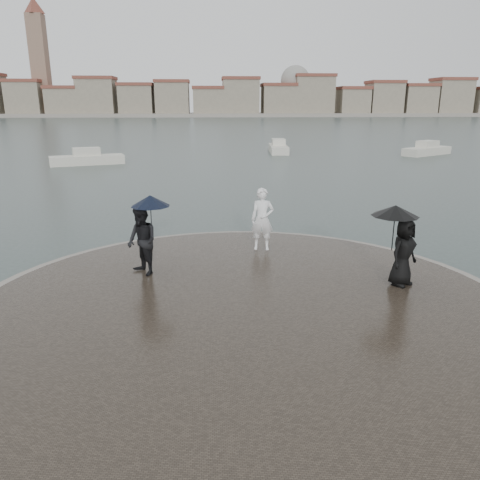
{
  "coord_description": "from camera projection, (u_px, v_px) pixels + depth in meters",
  "views": [
    {
      "loc": [
        -0.75,
        -5.92,
        4.61
      ],
      "look_at": [
        0.0,
        4.8,
        1.45
      ],
      "focal_mm": 35.0,
      "sensor_mm": 36.0,
      "label": 1
    }
  ],
  "objects": [
    {
      "name": "ground",
      "position": [
        262.0,
        422.0,
        7.01
      ],
      "size": [
        400.0,
        400.0,
        0.0
      ],
      "primitive_type": "plane",
      "color": "#2B3835",
      "rests_on": "ground"
    },
    {
      "name": "kerb_ring",
      "position": [
        244.0,
        313.0,
        10.32
      ],
      "size": [
        12.5,
        12.5,
        0.32
      ],
      "primitive_type": "cylinder",
      "color": "gray",
      "rests_on": "ground"
    },
    {
      "name": "quay_tip",
      "position": [
        244.0,
        312.0,
        10.31
      ],
      "size": [
        11.9,
        11.9,
        0.36
      ],
      "primitive_type": "cylinder",
      "color": "#2D261E",
      "rests_on": "ground"
    },
    {
      "name": "statue",
      "position": [
        262.0,
        219.0,
        13.87
      ],
      "size": [
        0.73,
        0.53,
        1.86
      ],
      "primitive_type": "imported",
      "rotation": [
        0.0,
        0.0,
        -0.13
      ],
      "color": "white",
      "rests_on": "quay_tip"
    },
    {
      "name": "visitor_left",
      "position": [
        144.0,
        233.0,
        11.8
      ],
      "size": [
        1.27,
        1.13,
        2.04
      ],
      "color": "black",
      "rests_on": "quay_tip"
    },
    {
      "name": "visitor_right",
      "position": [
        401.0,
        239.0,
        11.09
      ],
      "size": [
        1.29,
        1.12,
        1.95
      ],
      "color": "black",
      "rests_on": "quay_tip"
    },
    {
      "name": "far_skyline",
      "position": [
        190.0,
        100.0,
        158.82
      ],
      "size": [
        260.0,
        20.0,
        37.0
      ],
      "color": "gray",
      "rests_on": "ground"
    },
    {
      "name": "boats",
      "position": [
        274.0,
        153.0,
        41.36
      ],
      "size": [
        35.05,
        12.49,
        1.5
      ],
      "color": "beige",
      "rests_on": "ground"
    }
  ]
}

